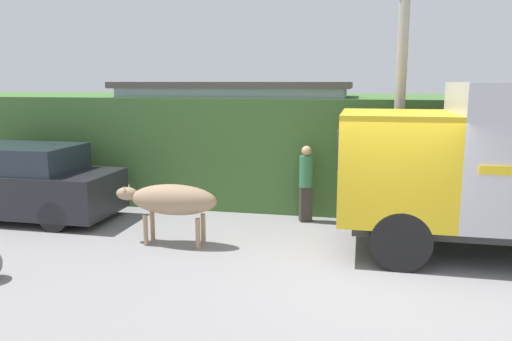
# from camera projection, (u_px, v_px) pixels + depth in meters

# --- Properties ---
(ground_plane) EXTENTS (60.00, 60.00, 0.00)m
(ground_plane) POSITION_uv_depth(u_px,v_px,m) (378.00, 273.00, 8.27)
(ground_plane) COLOR gray
(hillside_embankment) EXTENTS (32.00, 5.81, 2.74)m
(hillside_embankment) POSITION_uv_depth(u_px,v_px,m) (374.00, 145.00, 14.00)
(hillside_embankment) COLOR #426B33
(hillside_embankment) RESTS_ON ground_plane
(building_backdrop) EXTENTS (6.02, 2.70, 3.13)m
(building_backdrop) POSITION_uv_depth(u_px,v_px,m) (236.00, 140.00, 13.37)
(building_backdrop) COLOR #99ADB7
(building_backdrop) RESTS_ON ground_plane
(brown_cow) EXTENTS (2.04, 0.59, 1.19)m
(brown_cow) POSITION_uv_depth(u_px,v_px,m) (172.00, 200.00, 9.59)
(brown_cow) COLOR #9E7F60
(brown_cow) RESTS_ON ground_plane
(parked_suv) EXTENTS (4.50, 1.84, 1.71)m
(parked_suv) POSITION_uv_depth(u_px,v_px,m) (20.00, 183.00, 11.48)
(parked_suv) COLOR #232328
(parked_suv) RESTS_ON ground_plane
(pedestrian_on_hill) EXTENTS (0.42, 0.42, 1.73)m
(pedestrian_on_hill) POSITION_uv_depth(u_px,v_px,m) (306.00, 180.00, 11.19)
(pedestrian_on_hill) COLOR #38332D
(pedestrian_on_hill) RESTS_ON ground_plane
(utility_pole) EXTENTS (0.90, 0.23, 6.28)m
(utility_pole) POSITION_uv_depth(u_px,v_px,m) (401.00, 76.00, 10.51)
(utility_pole) COLOR #9E998E
(utility_pole) RESTS_ON ground_plane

